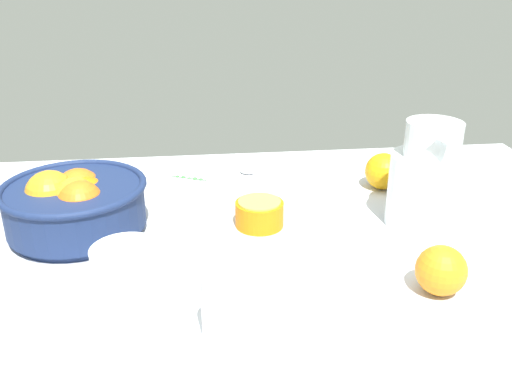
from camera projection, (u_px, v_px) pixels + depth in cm
name	position (u px, v px, depth cm)	size (l,w,h in cm)	color
ground_plane	(275.00, 249.00, 93.19)	(129.80, 88.69, 3.00)	silver
fruit_bowl	(74.00, 203.00, 93.76)	(24.48, 24.48, 11.33)	navy
juice_pitcher	(427.00, 187.00, 95.72)	(13.41, 18.09, 19.36)	white
juice_glass	(130.00, 291.00, 69.70)	(8.79, 8.79, 11.36)	white
second_glass	(226.00, 311.00, 67.58)	(5.91, 5.91, 9.03)	white
cutting_board	(267.00, 220.00, 97.36)	(26.38, 18.88, 2.03)	beige
orange_half_0	(259.00, 213.00, 92.46)	(8.17, 8.17, 4.56)	orange
loose_orange_1	(441.00, 270.00, 77.18)	(7.22, 7.22, 7.22)	orange
loose_orange_3	(383.00, 171.00, 111.75)	(7.48, 7.48, 7.48)	orange
spoon	(266.00, 175.00, 118.82)	(16.45, 10.23, 1.00)	silver
herb_sprig_0	(190.00, 177.00, 117.86)	(7.59, 3.66, 0.99)	#3F8C3F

